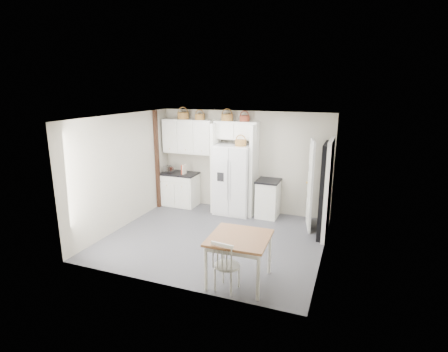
% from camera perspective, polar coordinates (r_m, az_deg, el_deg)
% --- Properties ---
extents(floor, '(4.50, 4.50, 0.00)m').
position_cam_1_polar(floor, '(7.69, -1.51, -10.08)').
color(floor, '#484853').
rests_on(floor, ground).
extents(ceiling, '(4.50, 4.50, 0.00)m').
position_cam_1_polar(ceiling, '(7.02, -1.65, 9.62)').
color(ceiling, white).
rests_on(ceiling, wall_back).
extents(wall_back, '(4.50, 0.00, 4.50)m').
position_cam_1_polar(wall_back, '(9.07, 3.26, 2.39)').
color(wall_back, '#B1AB98').
rests_on(wall_back, floor).
extents(wall_left, '(0.00, 4.00, 4.00)m').
position_cam_1_polar(wall_left, '(8.35, -16.00, 0.78)').
color(wall_left, '#B1AB98').
rests_on(wall_left, floor).
extents(wall_right, '(0.00, 4.00, 4.00)m').
position_cam_1_polar(wall_right, '(6.74, 16.39, -2.43)').
color(wall_right, '#B1AB98').
rests_on(wall_right, floor).
extents(refrigerator, '(0.92, 0.74, 1.78)m').
position_cam_1_polar(refrigerator, '(8.90, 1.62, -0.56)').
color(refrigerator, white).
rests_on(refrigerator, floor).
extents(base_cab_left, '(0.94, 0.60, 0.87)m').
position_cam_1_polar(base_cab_left, '(9.68, -7.19, -2.21)').
color(base_cab_left, white).
rests_on(base_cab_left, floor).
extents(base_cab_right, '(0.52, 0.62, 0.91)m').
position_cam_1_polar(base_cab_right, '(8.82, 7.19, -3.75)').
color(base_cab_right, white).
rests_on(base_cab_right, floor).
extents(dining_table, '(1.01, 1.01, 0.81)m').
position_cam_1_polar(dining_table, '(5.96, 2.48, -13.41)').
color(dining_table, brown).
rests_on(dining_table, floor).
extents(windsor_chair, '(0.45, 0.42, 0.84)m').
position_cam_1_polar(windsor_chair, '(5.73, 0.51, -14.41)').
color(windsor_chair, white).
rests_on(windsor_chair, floor).
extents(counter_left, '(0.98, 0.64, 0.04)m').
position_cam_1_polar(counter_left, '(9.56, -7.27, 0.41)').
color(counter_left, black).
rests_on(counter_left, base_cab_left).
extents(counter_right, '(0.56, 0.66, 0.04)m').
position_cam_1_polar(counter_right, '(8.69, 7.29, -0.78)').
color(counter_right, black).
rests_on(counter_right, base_cab_right).
extents(toaster, '(0.31, 0.23, 0.19)m').
position_cam_1_polar(toaster, '(9.59, -9.03, 1.10)').
color(toaster, silver).
rests_on(toaster, counter_left).
extents(cookbook_red, '(0.05, 0.17, 0.25)m').
position_cam_1_polar(cookbook_red, '(9.38, -6.68, 1.09)').
color(cookbook_red, maroon).
rests_on(cookbook_red, counter_left).
extents(cookbook_cream, '(0.06, 0.17, 0.26)m').
position_cam_1_polar(cookbook_cream, '(9.37, -6.54, 1.08)').
color(cookbook_cream, beige).
rests_on(cookbook_cream, counter_left).
extents(basket_upper_b, '(0.31, 0.31, 0.18)m').
position_cam_1_polar(basket_upper_b, '(9.38, -6.68, 9.75)').
color(basket_upper_b, brown).
rests_on(basket_upper_b, upper_cabinet).
extents(basket_upper_c, '(0.26, 0.26, 0.15)m').
position_cam_1_polar(basket_upper_c, '(9.17, -3.99, 9.61)').
color(basket_upper_c, brown).
rests_on(basket_upper_c, upper_cabinet).
extents(basket_bridge_a, '(0.30, 0.30, 0.17)m').
position_cam_1_polar(basket_bridge_a, '(8.88, 0.50, 9.55)').
color(basket_bridge_a, brown).
rests_on(basket_bridge_a, bridge_cabinet).
extents(basket_bridge_b, '(0.25, 0.25, 0.14)m').
position_cam_1_polar(basket_bridge_b, '(8.73, 3.37, 9.36)').
color(basket_bridge_b, brown).
rests_on(basket_bridge_b, bridge_cabinet).
extents(basket_fridge_b, '(0.28, 0.28, 0.15)m').
position_cam_1_polar(basket_fridge_b, '(8.54, 2.73, 5.41)').
color(basket_fridge_b, brown).
rests_on(basket_fridge_b, refrigerator).
extents(upper_cabinet, '(1.40, 0.34, 0.90)m').
position_cam_1_polar(upper_cabinet, '(9.38, -5.82, 6.45)').
color(upper_cabinet, white).
rests_on(upper_cabinet, wall_back).
extents(bridge_cabinet, '(1.12, 0.34, 0.45)m').
position_cam_1_polar(bridge_cabinet, '(8.83, 2.06, 7.49)').
color(bridge_cabinet, white).
rests_on(bridge_cabinet, wall_back).
extents(fridge_panel_left, '(0.08, 0.60, 2.30)m').
position_cam_1_polar(fridge_panel_left, '(9.05, -1.31, 1.40)').
color(fridge_panel_left, white).
rests_on(fridge_panel_left, floor).
extents(fridge_panel_right, '(0.08, 0.60, 2.30)m').
position_cam_1_polar(fridge_panel_right, '(8.73, 4.90, 0.86)').
color(fridge_panel_right, white).
rests_on(fridge_panel_right, floor).
extents(trim_post, '(0.09, 0.09, 2.60)m').
position_cam_1_polar(trim_post, '(9.40, -10.86, 2.58)').
color(trim_post, black).
rests_on(trim_post, floor).
extents(doorway_void, '(0.18, 0.85, 2.05)m').
position_cam_1_polar(doorway_void, '(7.78, 16.24, -2.30)').
color(doorway_void, black).
rests_on(doorway_void, floor).
extents(door_slab, '(0.21, 0.79, 2.05)m').
position_cam_1_polar(door_slab, '(8.14, 13.93, -1.43)').
color(door_slab, white).
rests_on(door_slab, floor).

